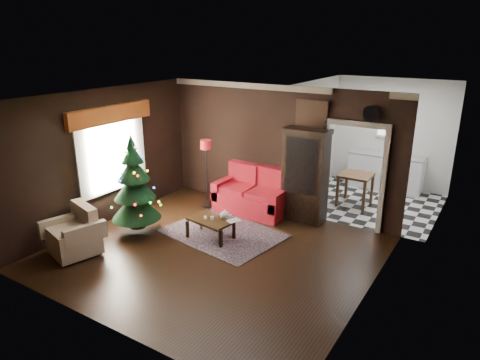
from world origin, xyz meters
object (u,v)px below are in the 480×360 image
Objects in this scene: christmas_tree at (134,183)px; coffee_table at (211,229)px; teapot at (225,215)px; kitchen_table at (355,190)px; loveseat at (252,191)px; wall_clock at (371,113)px; curio_cabinet at (305,178)px; floor_lamp at (207,173)px; armchair at (73,231)px.

christmas_tree reaches higher than coffee_table.
teapot is 0.27× the size of kitchen_table.
wall_clock is at bearing 9.66° from loveseat.
curio_cabinet is at bearing -171.47° from wall_clock.
curio_cabinet is 2.22m from floor_lamp.
christmas_tree reaches higher than armchair.
kitchen_table is (2.80, 1.99, -0.46)m from floor_lamp.
loveseat is 1.10× the size of floor_lamp.
floor_lamp is 3.76m from wall_clock.
loveseat is at bearing 89.92° from coffee_table.
christmas_tree is at bearing -129.88° from kitchen_table.
curio_cabinet is at bearing 43.23° from christmas_tree.
kitchen_table is (3.19, 3.81, -0.68)m from christmas_tree.
curio_cabinet reaches higher than floor_lamp.
kitchen_table is at bearing 63.16° from teapot.
armchair is (-0.69, -3.09, -0.37)m from floor_lamp.
curio_cabinet is 1.67m from kitchen_table.
coffee_table is at bearing 22.55° from christmas_tree.
christmas_tree is 1.43m from armchair.
loveseat is at bearing 79.38° from armchair.
loveseat is at bearing 19.02° from floor_lamp.
kitchen_table is at bearing 50.12° from christmas_tree.
wall_clock reaches higher than curio_cabinet.
loveseat is 2.63m from christmas_tree.
teapot is at bearing 24.08° from christmas_tree.
wall_clock is at bearing 41.03° from teapot.
armchair is at bearing -127.88° from curio_cabinet.
kitchen_table is at bearing 60.91° from coffee_table.
wall_clock is (3.35, 0.74, 1.55)m from floor_lamp.
kitchen_table is (1.80, 1.65, -0.12)m from loveseat.
floor_lamp is at bearing -167.47° from wall_clock.
kitchen_table is at bearing 71.12° from armchair.
kitchen_table is (3.49, 5.08, -0.09)m from armchair.
teapot is (-0.91, -1.66, -0.46)m from curio_cabinet.
loveseat is 5.31× the size of wall_clock.
floor_lamp is at bearing -160.98° from loveseat.
loveseat is 3.83m from armchair.
wall_clock reaches higher than christmas_tree.
loveseat is 2.45m from kitchen_table.
curio_cabinet is 5.94× the size of wall_clock.
christmas_tree reaches higher than floor_lamp.
christmas_tree reaches higher than curio_cabinet.
curio_cabinet reaches higher than teapot.
armchair is 5.89m from wall_clock.
coffee_table is (-1.15, -1.81, -0.74)m from curio_cabinet.
coffee_table is (1.39, 0.58, -0.84)m from christmas_tree.
christmas_tree is (-1.39, -2.16, 0.55)m from loveseat.
christmas_tree is at bearing -155.92° from teapot.
armchair is 4.14× the size of teapot.
kitchen_table reaches higher than teapot.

